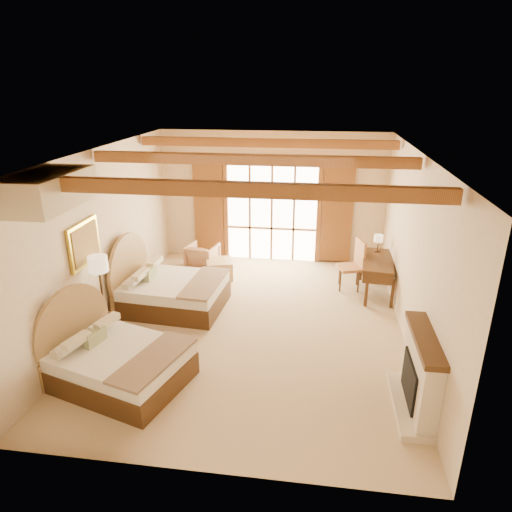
% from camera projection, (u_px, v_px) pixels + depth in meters
% --- Properties ---
extents(floor, '(7.00, 7.00, 0.00)m').
position_uv_depth(floor, '(252.00, 325.00, 8.57)').
color(floor, tan).
rests_on(floor, ground).
extents(wall_back, '(5.50, 0.00, 5.50)m').
position_uv_depth(wall_back, '(272.00, 198.00, 11.23)').
color(wall_back, beige).
rests_on(wall_back, ground).
extents(wall_left, '(0.00, 7.00, 7.00)m').
position_uv_depth(wall_left, '(103.00, 238.00, 8.35)').
color(wall_left, beige).
rests_on(wall_left, ground).
extents(wall_right, '(0.00, 7.00, 7.00)m').
position_uv_depth(wall_right, '(413.00, 252.00, 7.64)').
color(wall_right, beige).
rests_on(wall_right, ground).
extents(ceiling, '(7.00, 7.00, 0.00)m').
position_uv_depth(ceiling, '(251.00, 152.00, 7.42)').
color(ceiling, '#A97435').
rests_on(ceiling, ground).
extents(ceiling_beams, '(5.39, 4.60, 0.18)m').
position_uv_depth(ceiling_beams, '(251.00, 160.00, 7.47)').
color(ceiling_beams, brown).
rests_on(ceiling_beams, ceiling).
extents(french_doors, '(3.95, 0.08, 2.60)m').
position_uv_depth(french_doors, '(272.00, 212.00, 11.30)').
color(french_doors, white).
rests_on(french_doors, ground).
extents(fireplace, '(0.46, 1.40, 1.16)m').
position_uv_depth(fireplace, '(419.00, 377.00, 6.20)').
color(fireplace, beige).
rests_on(fireplace, ground).
extents(painting, '(0.06, 0.95, 0.75)m').
position_uv_depth(painting, '(85.00, 244.00, 7.60)').
color(painting, gold).
rests_on(painting, wall_left).
extents(canopy_valance, '(0.70, 1.40, 0.45)m').
position_uv_depth(canopy_valance, '(48.00, 190.00, 5.97)').
color(canopy_valance, beige).
rests_on(canopy_valance, ceiling).
extents(bed_near, '(2.26, 1.90, 1.23)m').
position_uv_depth(bed_near, '(111.00, 360.00, 6.83)').
color(bed_near, '#3F2C13').
rests_on(bed_near, floor).
extents(bed_far, '(2.09, 1.64, 1.30)m').
position_uv_depth(bed_far, '(166.00, 289.00, 9.12)').
color(bed_far, '#3F2C13').
rests_on(bed_far, floor).
extents(nightstand, '(0.46, 0.46, 0.54)m').
position_uv_depth(nightstand, '(102.00, 331.00, 7.82)').
color(nightstand, '#3F2C13').
rests_on(nightstand, floor).
extents(floor_lamp, '(0.33, 0.33, 1.54)m').
position_uv_depth(floor_lamp, '(99.00, 269.00, 7.71)').
color(floor_lamp, '#392818').
rests_on(floor_lamp, floor).
extents(armchair, '(0.80, 0.81, 0.63)m').
position_uv_depth(armchair, '(203.00, 257.00, 11.01)').
color(armchair, '#AE7B58').
rests_on(armchair, floor).
extents(ottoman, '(0.72, 0.72, 0.42)m').
position_uv_depth(ottoman, '(219.00, 269.00, 10.57)').
color(ottoman, '#AA894E').
rests_on(ottoman, floor).
extents(desk, '(0.74, 1.48, 0.77)m').
position_uv_depth(desk, '(376.00, 275.00, 9.73)').
color(desk, '#3F2C13').
rests_on(desk, floor).
extents(desk_chair, '(0.63, 0.61, 1.11)m').
position_uv_depth(desk_chair, '(350.00, 274.00, 9.97)').
color(desk_chair, '#B47E4D').
rests_on(desk_chair, floor).
extents(desk_lamp, '(0.19, 0.19, 0.39)m').
position_uv_depth(desk_lamp, '(379.00, 239.00, 9.93)').
color(desk_lamp, '#392818').
rests_on(desk_lamp, desk).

